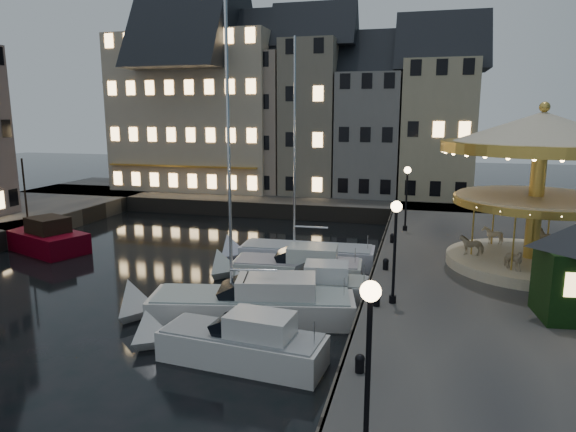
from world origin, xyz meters
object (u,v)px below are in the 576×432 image
(streetlamp_b, at_px, (395,237))
(bollard_c, at_px, (386,263))
(motorboat_f, at_px, (298,255))
(motorboat_c, at_px, (243,304))
(carousel, at_px, (540,160))
(bollard_d, at_px, (392,238))
(streetlamp_c, at_px, (407,189))
(ticket_kiosk, at_px, (575,254))
(motorboat_e, at_px, (290,269))
(streetlamp_a, at_px, (369,347))
(bollard_b, at_px, (377,298))
(motorboat_b, at_px, (231,344))
(motorboat_d, at_px, (304,289))
(bollard_a, at_px, (360,362))
(red_fishing_boat, at_px, (39,238))

(streetlamp_b, relative_size, bollard_c, 7.32)
(streetlamp_b, distance_m, motorboat_f, 11.02)
(motorboat_c, bearing_deg, carousel, 28.70)
(bollard_d, bearing_deg, streetlamp_c, 80.27)
(streetlamp_c, relative_size, ticket_kiosk, 1.01)
(bollard_c, height_order, motorboat_f, motorboat_f)
(bollard_c, xyz_separation_m, motorboat_e, (-5.09, 0.92, -0.96))
(streetlamp_b, height_order, bollard_d, streetlamp_b)
(streetlamp_a, bearing_deg, bollard_b, 93.61)
(bollard_b, height_order, motorboat_b, motorboat_b)
(bollard_c, xyz_separation_m, bollard_d, (0.00, 5.50, 0.00))
(bollard_b, height_order, motorboat_d, motorboat_d)
(ticket_kiosk, bearing_deg, motorboat_f, 145.75)
(motorboat_d, xyz_separation_m, motorboat_f, (-1.77, 6.06, -0.11))
(motorboat_c, distance_m, motorboat_e, 5.65)
(streetlamp_c, height_order, motorboat_f, motorboat_f)
(streetlamp_c, bearing_deg, carousel, -47.02)
(bollard_d, height_order, carousel, carousel)
(motorboat_f, height_order, ticket_kiosk, motorboat_f)
(bollard_b, bearing_deg, streetlamp_a, -86.39)
(streetlamp_b, distance_m, bollard_a, 6.50)
(ticket_kiosk, bearing_deg, motorboat_e, 156.14)
(motorboat_e, xyz_separation_m, motorboat_f, (-0.32, 3.12, -0.11))
(motorboat_d, relative_size, motorboat_e, 0.81)
(motorboat_b, distance_m, motorboat_c, 3.82)
(streetlamp_a, bearing_deg, carousel, 69.32)
(motorboat_b, bearing_deg, streetlamp_a, -48.17)
(motorboat_f, distance_m, ticket_kiosk, 15.42)
(motorboat_b, distance_m, motorboat_e, 9.34)
(streetlamp_b, height_order, motorboat_c, motorboat_c)
(bollard_c, bearing_deg, motorboat_d, -151.06)
(red_fishing_boat, bearing_deg, ticket_kiosk, -14.16)
(motorboat_d, xyz_separation_m, red_fishing_boat, (-19.13, 5.09, 0.07))
(motorboat_b, bearing_deg, motorboat_e, 91.52)
(bollard_d, distance_m, carousel, 9.14)
(streetlamp_b, xyz_separation_m, bollard_d, (-0.60, 10.00, -2.41))
(bollard_a, distance_m, motorboat_f, 15.56)
(bollard_b, xyz_separation_m, motorboat_e, (-5.09, 5.92, -0.96))
(motorboat_d, bearing_deg, ticket_kiosk, -12.80)
(bollard_d, bearing_deg, bollard_a, -90.00)
(streetlamp_c, relative_size, motorboat_b, 0.59)
(streetlamp_b, bearing_deg, bollard_c, 97.59)
(motorboat_f, bearing_deg, motorboat_e, -84.08)
(bollard_b, bearing_deg, bollard_c, 90.00)
(bollard_a, bearing_deg, motorboat_c, 134.55)
(motorboat_d, bearing_deg, motorboat_b, -100.65)
(motorboat_b, distance_m, ticket_kiosk, 12.92)
(bollard_b, bearing_deg, motorboat_e, 130.69)
(bollard_a, bearing_deg, streetlamp_a, -81.47)
(bollard_a, height_order, motorboat_d, motorboat_d)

